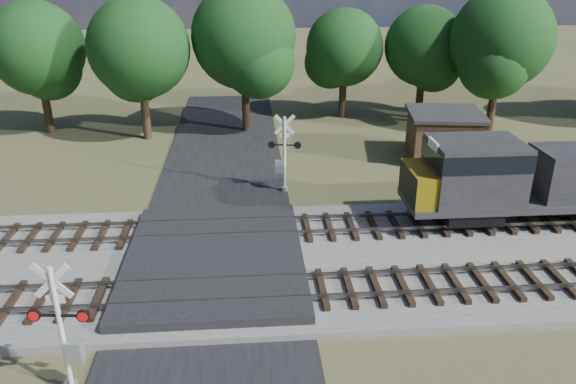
{
  "coord_description": "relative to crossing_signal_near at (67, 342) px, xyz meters",
  "views": [
    {
      "loc": [
        1.4,
        -19.29,
        11.62
      ],
      "look_at": [
        3.06,
        2.0,
        2.56
      ],
      "focal_mm": 35.0,
      "sensor_mm": 36.0,
      "label": 1
    }
  ],
  "objects": [
    {
      "name": "ground",
      "position": [
        3.72,
        6.22,
        -1.77
      ],
      "size": [
        160.0,
        160.0,
        0.0
      ],
      "primitive_type": "plane",
      "color": "#49542C",
      "rests_on": "ground"
    },
    {
      "name": "ballast_bed",
      "position": [
        13.72,
        6.72,
        -1.62
      ],
      "size": [
        140.0,
        10.0,
        0.3
      ],
      "primitive_type": "cube",
      "color": "gray",
      "rests_on": "ground"
    },
    {
      "name": "road",
      "position": [
        3.72,
        6.22,
        -1.73
      ],
      "size": [
        7.0,
        60.0,
        0.08
      ],
      "primitive_type": "cube",
      "color": "black",
      "rests_on": "ground"
    },
    {
      "name": "crossing_panel",
      "position": [
        3.72,
        6.72,
        -1.46
      ],
      "size": [
        7.0,
        9.0,
        0.62
      ],
      "primitive_type": "cube",
      "color": "#262628",
      "rests_on": "ground"
    },
    {
      "name": "track_near",
      "position": [
        6.84,
        4.22,
        -1.36
      ],
      "size": [
        140.0,
        2.6,
        0.33
      ],
      "color": "black",
      "rests_on": "ballast_bed"
    },
    {
      "name": "track_far",
      "position": [
        6.84,
        9.22,
        -1.36
      ],
      "size": [
        140.0,
        2.6,
        0.33
      ],
      "color": "black",
      "rests_on": "ballast_bed"
    },
    {
      "name": "crossing_signal_near",
      "position": [
        0.0,
        0.0,
        0.0
      ],
      "size": [
        1.72,
        0.39,
        4.26
      ],
      "rotation": [
        0.0,
        0.0,
        -0.1
      ],
      "color": "silver",
      "rests_on": "ground"
    },
    {
      "name": "crossing_signal_far",
      "position": [
        6.99,
        14.29,
        -0.01
      ],
      "size": [
        1.7,
        0.41,
        4.24
      ],
      "rotation": [
        0.0,
        0.0,
        3.0
      ],
      "color": "silver",
      "rests_on": "ground"
    },
    {
      "name": "equipment_shed",
      "position": [
        17.08,
        18.8,
        -0.28
      ],
      "size": [
        4.9,
        4.9,
        2.95
      ],
      "rotation": [
        0.0,
        0.0,
        -0.14
      ],
      "color": "#42251C",
      "rests_on": "ground"
    },
    {
      "name": "treeline",
      "position": [
        16.87,
        25.93,
        4.83
      ],
      "size": [
        83.54,
        11.84,
        11.97
      ],
      "color": "black",
      "rests_on": "ground"
    }
  ]
}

